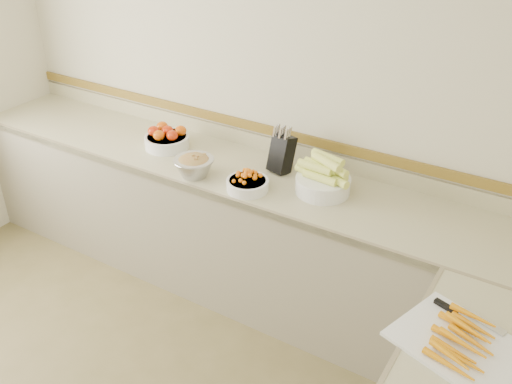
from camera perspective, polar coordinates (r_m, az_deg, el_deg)
The scene contains 8 objects.
back_wall at distance 3.58m, azimuth 0.70°, elevation 10.12°, with size 4.00×4.00×0.00m, color beige.
counter_back at distance 3.72m, azimuth -1.96°, elevation -3.72°, with size 4.00×0.65×1.08m.
knife_block at distance 3.41m, azimuth 2.59°, elevation 3.95°, with size 0.15×0.17×0.30m.
tomato_bowl at distance 3.78m, azimuth -8.92°, elevation 5.30°, with size 0.29×0.29×0.14m.
cherry_tomato_bowl at distance 3.24m, azimuth -0.86°, elevation 0.93°, with size 0.24×0.24×0.13m.
corn_bowl at distance 3.22m, azimuth 6.74°, elevation 1.26°, with size 0.35×0.31×0.23m.
rhubarb_bowl at distance 3.39m, azimuth -6.22°, elevation 2.69°, with size 0.24×0.24×0.14m.
cutting_board at distance 2.40m, azimuth 19.78°, elevation -13.96°, with size 0.57×0.51×0.07m.
Camera 1 is at (1.73, -0.89, 2.52)m, focal length 40.00 mm.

